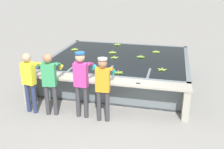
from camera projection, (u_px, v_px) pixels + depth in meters
name	position (u px, v px, depth m)	size (l,w,h in m)	color
ground_plane	(101.00, 112.00, 6.69)	(80.00, 80.00, 0.00)	gray
wash_tank	(119.00, 69.00, 8.64)	(4.37, 3.71, 0.82)	slate
work_ledge	(103.00, 88.00, 6.69)	(4.37, 0.45, 0.82)	#A8A393
worker_0	(30.00, 78.00, 6.43)	(0.48, 0.73, 1.56)	navy
worker_1	(50.00, 79.00, 6.31)	(0.47, 0.73, 1.58)	#38383D
worker_2	(81.00, 78.00, 6.18)	(0.41, 0.72, 1.65)	#38383D
worker_3	(103.00, 84.00, 6.03)	(0.44, 0.72, 1.57)	#38383D
banana_bunch_floating_0	(162.00, 70.00, 7.27)	(0.28, 0.27, 0.08)	#93BC3D
banana_bunch_floating_1	(141.00, 57.00, 8.43)	(0.28, 0.28, 0.08)	#75A333
banana_bunch_floating_2	(113.00, 53.00, 8.91)	(0.28, 0.28, 0.08)	#8CB738
banana_bunch_floating_3	(114.00, 58.00, 8.35)	(0.26, 0.26, 0.08)	#9EC642
banana_bunch_floating_4	(118.00, 72.00, 7.05)	(0.28, 0.28, 0.08)	#75A333
banana_bunch_floating_5	(75.00, 49.00, 9.28)	(0.28, 0.28, 0.08)	#93BC3D
banana_bunch_floating_6	(156.00, 52.00, 8.99)	(0.28, 0.28, 0.08)	#93BC3D
banana_bunch_floating_7	(117.00, 45.00, 9.95)	(0.28, 0.27, 0.08)	#8CB738
knife_0	(141.00, 84.00, 6.33)	(0.35, 0.03, 0.02)	silver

